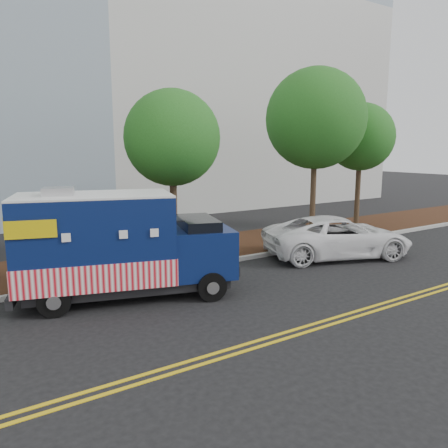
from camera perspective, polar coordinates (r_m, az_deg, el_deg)
ground at (r=13.77m, az=-4.87°, el=-7.78°), size 120.00×120.00×0.00m
curb at (r=14.95m, az=-7.42°, el=-6.09°), size 120.00×0.18×0.15m
mulch_strip at (r=16.80m, az=-10.53°, el=-4.37°), size 120.00×4.00×0.15m
centerline_near at (r=10.30m, az=7.26°, el=-14.08°), size 120.00×0.10×0.01m
centerline_far at (r=10.13m, az=8.20°, el=-14.54°), size 120.00×0.10×0.01m
tree_b at (r=15.91m, az=-6.78°, el=11.05°), size 3.42×3.42×6.24m
tree_c at (r=20.85m, az=11.88°, el=13.29°), size 4.58×4.58×7.77m
tree_d at (r=23.60m, az=17.40°, el=10.77°), size 3.41×3.41×6.42m
sign_post at (r=14.35m, az=-17.12°, el=-2.51°), size 0.06×0.06×2.40m
food_truck at (r=12.48m, az=-13.94°, el=-3.10°), size 6.35×3.76×3.16m
white_car at (r=17.41m, az=14.61°, el=-1.62°), size 6.22×4.38×1.58m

